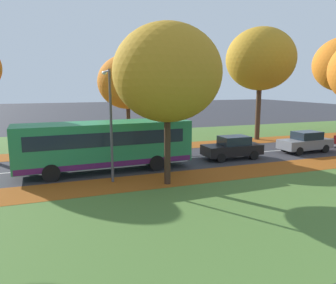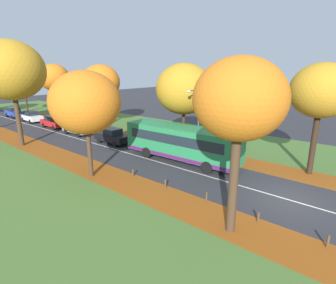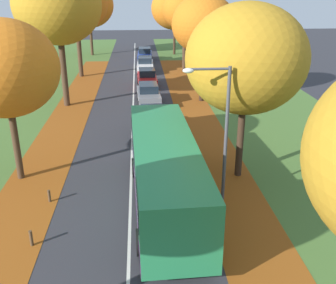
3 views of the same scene
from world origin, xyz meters
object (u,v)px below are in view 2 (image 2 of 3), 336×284
at_px(car_white_fourth_in_line, 32,116).
at_px(bollard_fourth, 165,184).
at_px(bollard_third, 206,197).
at_px(car_grey_following, 77,128).
at_px(tree_right_mid, 101,82).
at_px(car_blue_trailing, 14,112).
at_px(tree_left_near, 85,103).
at_px(tree_right_nearest, 322,91).
at_px(streetlamp_right, 197,115).
at_px(car_red_third_in_line, 54,122).
at_px(bollard_second, 258,217).
at_px(tree_left_mid, 11,71).
at_px(tree_right_far, 54,78).
at_px(bus, 181,142).
at_px(tree_right_near, 184,89).
at_px(car_black_lead, 112,136).
at_px(tree_left_nearest, 239,101).
at_px(bollard_fifth, 133,173).
at_px(bollard_nearest, 328,241).
at_px(tree_right_distant, 23,79).

bearing_deg(car_white_fourth_in_line, bollard_fourth, -98.89).
xyz_separation_m(bollard_third, car_grey_following, (4.75, 21.17, 0.46)).
xyz_separation_m(tree_right_mid, car_blue_trailing, (-4.28, 18.38, -5.24)).
height_order(tree_left_near, tree_right_nearest, tree_right_nearest).
height_order(streetlamp_right, car_grey_following, streetlamp_right).
bearing_deg(car_red_third_in_line, bollard_second, -99.07).
distance_m(tree_left_mid, car_white_fourth_in_line, 15.42).
distance_m(tree_left_near, car_white_fourth_in_line, 26.14).
relative_size(tree_right_far, car_grey_following, 2.00).
relative_size(tree_left_mid, bus, 0.99).
distance_m(bollard_fourth, car_white_fourth_in_line, 30.83).
bearing_deg(tree_right_mid, tree_right_near, -91.02).
height_order(tree_right_far, car_black_lead, tree_right_far).
height_order(tree_left_mid, bollard_third, tree_left_mid).
bearing_deg(car_black_lead, bollard_third, -108.22).
bearing_deg(bollard_fourth, bus, 26.31).
bearing_deg(tree_left_mid, bollard_second, -86.10).
bearing_deg(car_white_fourth_in_line, tree_left_mid, -117.59).
relative_size(bollard_second, bollard_fourth, 0.90).
xyz_separation_m(tree_left_nearest, car_red_third_in_line, (6.39, 29.38, -5.50)).
distance_m(bollard_third, bollard_fifth, 6.26).
relative_size(bollard_nearest, bollard_third, 0.87).
height_order(tree_right_distant, car_blue_trailing, tree_right_distant).
relative_size(tree_left_nearest, tree_left_mid, 0.79).
bearing_deg(tree_right_far, bus, -98.09).
bearing_deg(car_blue_trailing, car_grey_following, -90.19).
distance_m(tree_left_nearest, bollard_second, 6.28).
bearing_deg(tree_right_far, bollard_second, -103.79).
relative_size(bollard_second, car_white_fourth_in_line, 0.13).
xyz_separation_m(bollard_nearest, bus, (5.07, 11.88, 1.39)).
xyz_separation_m(tree_right_near, bollard_nearest, (-8.91, -14.50, -5.46)).
bearing_deg(bollard_fifth, bollard_nearest, -90.18).
bearing_deg(bollard_fifth, tree_right_distant, 77.01).
distance_m(tree_right_distant, car_white_fourth_in_line, 13.26).
bearing_deg(bus, car_blue_trailing, 90.33).
xyz_separation_m(tree_right_distant, car_grey_following, (-4.18, -23.88, -5.16)).
distance_m(tree_right_nearest, car_red_third_in_line, 31.35).
height_order(bollard_nearest, bollard_third, bollard_third).
relative_size(tree_left_nearest, bollard_third, 11.59).
bearing_deg(tree_right_near, bollard_fourth, -150.09).
distance_m(tree_left_nearest, bollard_nearest, 7.33).
distance_m(tree_left_mid, car_grey_following, 9.31).
bearing_deg(car_red_third_in_line, bollard_fourth, -101.38).
bearing_deg(car_grey_following, bollard_third, -102.64).
bearing_deg(tree_left_mid, car_red_third_in_line, 41.55).
relative_size(tree_right_nearest, car_black_lead, 1.93).
relative_size(tree_right_near, car_grey_following, 1.94).
distance_m(tree_left_mid, bus, 18.00).
height_order(tree_left_nearest, tree_right_near, tree_right_near).
distance_m(tree_right_far, bollard_fourth, 32.39).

